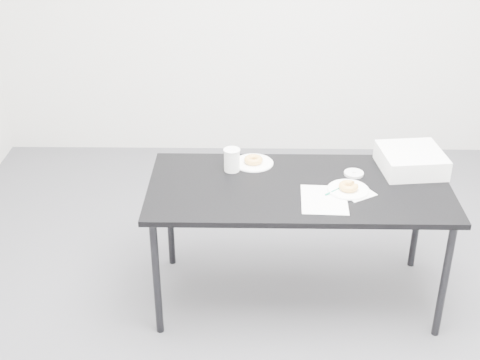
{
  "coord_description": "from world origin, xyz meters",
  "views": [
    {
      "loc": [
        -0.09,
        -2.83,
        2.34
      ],
      "look_at": [
        -0.13,
        0.02,
        0.79
      ],
      "focal_mm": 50.0,
      "sensor_mm": 36.0,
      "label": 1
    }
  ],
  "objects_px": {
    "plate_near": "(348,190)",
    "donut_far": "(253,160)",
    "plate_far": "(253,163)",
    "bakery_box": "(411,160)",
    "table": "(299,195)",
    "pen": "(335,191)",
    "coffee_cup": "(232,160)",
    "donut_near": "(349,186)",
    "scorecard": "(324,200)"
  },
  "relations": [
    {
      "from": "scorecard",
      "to": "donut_near",
      "type": "bearing_deg",
      "value": 38.38
    },
    {
      "from": "donut_near",
      "to": "plate_far",
      "type": "relative_size",
      "value": 0.46
    },
    {
      "from": "table",
      "to": "plate_near",
      "type": "height_order",
      "value": "plate_near"
    },
    {
      "from": "table",
      "to": "bakery_box",
      "type": "height_order",
      "value": "bakery_box"
    },
    {
      "from": "table",
      "to": "plate_far",
      "type": "relative_size",
      "value": 7.16
    },
    {
      "from": "donut_near",
      "to": "plate_far",
      "type": "xyz_separation_m",
      "value": [
        -0.47,
        0.29,
        -0.02
      ]
    },
    {
      "from": "donut_far",
      "to": "coffee_cup",
      "type": "xyz_separation_m",
      "value": [
        -0.11,
        -0.08,
        0.04
      ]
    },
    {
      "from": "scorecard",
      "to": "plate_far",
      "type": "distance_m",
      "value": 0.51
    },
    {
      "from": "plate_near",
      "to": "table",
      "type": "bearing_deg",
      "value": 168.85
    },
    {
      "from": "plate_near",
      "to": "pen",
      "type": "bearing_deg",
      "value": -169.14
    },
    {
      "from": "plate_near",
      "to": "donut_near",
      "type": "bearing_deg",
      "value": 0.0
    },
    {
      "from": "scorecard",
      "to": "plate_near",
      "type": "xyz_separation_m",
      "value": [
        0.13,
        0.09,
        0.0
      ]
    },
    {
      "from": "donut_near",
      "to": "plate_far",
      "type": "distance_m",
      "value": 0.55
    },
    {
      "from": "scorecard",
      "to": "donut_near",
      "type": "xyz_separation_m",
      "value": [
        0.13,
        0.09,
        0.02
      ]
    },
    {
      "from": "donut_near",
      "to": "coffee_cup",
      "type": "distance_m",
      "value": 0.62
    },
    {
      "from": "plate_near",
      "to": "donut_far",
      "type": "distance_m",
      "value": 0.55
    },
    {
      "from": "pen",
      "to": "donut_near",
      "type": "xyz_separation_m",
      "value": [
        0.07,
        0.01,
        0.02
      ]
    },
    {
      "from": "pen",
      "to": "plate_near",
      "type": "distance_m",
      "value": 0.07
    },
    {
      "from": "pen",
      "to": "bakery_box",
      "type": "xyz_separation_m",
      "value": [
        0.43,
        0.25,
        0.05
      ]
    },
    {
      "from": "table",
      "to": "pen",
      "type": "xyz_separation_m",
      "value": [
        0.17,
        -0.06,
        0.06
      ]
    },
    {
      "from": "plate_far",
      "to": "bakery_box",
      "type": "height_order",
      "value": "bakery_box"
    },
    {
      "from": "plate_far",
      "to": "scorecard",
      "type": "bearing_deg",
      "value": -48.07
    },
    {
      "from": "table",
      "to": "bakery_box",
      "type": "bearing_deg",
      "value": 17.68
    },
    {
      "from": "pen",
      "to": "plate_far",
      "type": "bearing_deg",
      "value": 102.66
    },
    {
      "from": "plate_near",
      "to": "donut_far",
      "type": "xyz_separation_m",
      "value": [
        -0.47,
        0.29,
        0.02
      ]
    },
    {
      "from": "donut_near",
      "to": "plate_far",
      "type": "height_order",
      "value": "donut_near"
    },
    {
      "from": "plate_near",
      "to": "coffee_cup",
      "type": "bearing_deg",
      "value": 160.33
    },
    {
      "from": "pen",
      "to": "plate_far",
      "type": "height_order",
      "value": "pen"
    },
    {
      "from": "table",
      "to": "plate_near",
      "type": "distance_m",
      "value": 0.25
    },
    {
      "from": "donut_near",
      "to": "donut_far",
      "type": "height_order",
      "value": "donut_near"
    },
    {
      "from": "bakery_box",
      "to": "plate_far",
      "type": "bearing_deg",
      "value": 169.9
    },
    {
      "from": "pen",
      "to": "coffee_cup",
      "type": "relative_size",
      "value": 1.06
    },
    {
      "from": "plate_far",
      "to": "donut_far",
      "type": "height_order",
      "value": "donut_far"
    },
    {
      "from": "pen",
      "to": "donut_far",
      "type": "height_order",
      "value": "donut_far"
    },
    {
      "from": "plate_far",
      "to": "coffee_cup",
      "type": "bearing_deg",
      "value": -144.85
    },
    {
      "from": "plate_far",
      "to": "donut_far",
      "type": "relative_size",
      "value": 2.13
    },
    {
      "from": "plate_far",
      "to": "donut_far",
      "type": "distance_m",
      "value": 0.02
    },
    {
      "from": "scorecard",
      "to": "plate_far",
      "type": "bearing_deg",
      "value": 134.46
    },
    {
      "from": "donut_near",
      "to": "bakery_box",
      "type": "distance_m",
      "value": 0.43
    },
    {
      "from": "pen",
      "to": "bakery_box",
      "type": "bearing_deg",
      "value": -10.04
    },
    {
      "from": "donut_near",
      "to": "donut_far",
      "type": "xyz_separation_m",
      "value": [
        -0.47,
        0.29,
        -0.0
      ]
    },
    {
      "from": "plate_near",
      "to": "plate_far",
      "type": "xyz_separation_m",
      "value": [
        -0.47,
        0.29,
        -0.0
      ]
    },
    {
      "from": "table",
      "to": "coffee_cup",
      "type": "distance_m",
      "value": 0.4
    },
    {
      "from": "scorecard",
      "to": "pen",
      "type": "bearing_deg",
      "value": 55.56
    },
    {
      "from": "pen",
      "to": "bakery_box",
      "type": "relative_size",
      "value": 0.42
    },
    {
      "from": "scorecard",
      "to": "pen",
      "type": "height_order",
      "value": "pen"
    },
    {
      "from": "plate_near",
      "to": "donut_far",
      "type": "bearing_deg",
      "value": 148.49
    },
    {
      "from": "table",
      "to": "donut_far",
      "type": "bearing_deg",
      "value": 133.84
    },
    {
      "from": "donut_far",
      "to": "bakery_box",
      "type": "height_order",
      "value": "bakery_box"
    },
    {
      "from": "scorecard",
      "to": "bakery_box",
      "type": "distance_m",
      "value": 0.59
    }
  ]
}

